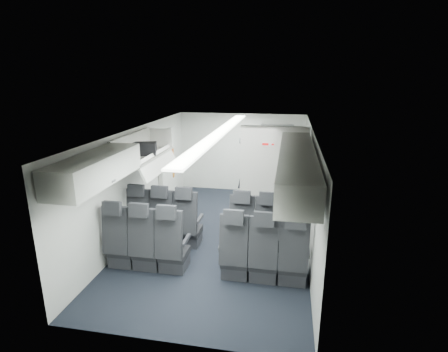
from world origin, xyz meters
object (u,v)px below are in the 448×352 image
(seat_row_front, at_px, (215,228))
(boarding_door, at_px, (167,167))
(flight_attendant, at_px, (247,172))
(seat_row_mid, at_px, (203,252))
(galley_unit, at_px, (275,161))
(carry_on_bag, at_px, (144,150))

(seat_row_front, relative_size, boarding_door, 1.79)
(flight_attendant, bearing_deg, boarding_door, 105.42)
(seat_row_mid, bearing_deg, boarding_door, 118.77)
(seat_row_front, distance_m, boarding_door, 2.71)
(seat_row_front, height_order, galley_unit, galley_unit)
(boarding_door, xyz_separation_m, flight_attendant, (1.95, 0.27, -0.08))
(galley_unit, distance_m, boarding_door, 2.84)
(seat_row_mid, relative_size, carry_on_bag, 7.58)
(seat_row_front, height_order, seat_row_mid, same)
(seat_row_front, distance_m, galley_unit, 3.43)
(flight_attendant, relative_size, carry_on_bag, 3.96)
(seat_row_mid, height_order, boarding_door, boarding_door)
(galley_unit, xyz_separation_m, flight_attendant, (-0.63, -0.89, -0.08))
(galley_unit, height_order, flight_attendant, galley_unit)
(seat_row_mid, distance_m, boarding_door, 3.45)
(seat_row_mid, relative_size, boarding_door, 1.79)
(boarding_door, distance_m, carry_on_bag, 1.97)
(seat_row_front, height_order, boarding_door, boarding_door)
(galley_unit, height_order, carry_on_bag, carry_on_bag)
(seat_row_front, relative_size, carry_on_bag, 7.58)
(seat_row_front, bearing_deg, boarding_door, 128.16)
(seat_row_front, height_order, carry_on_bag, carry_on_bag)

